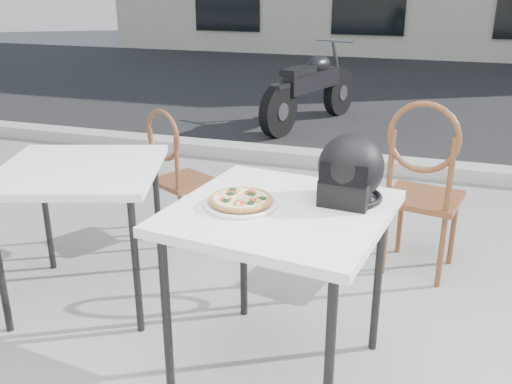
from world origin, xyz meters
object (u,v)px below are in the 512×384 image
(cafe_chair_main, at_px, (423,181))
(cafe_chair_side, at_px, (175,167))
(pizza, at_px, (241,199))
(helmet, at_px, (350,172))
(plate, at_px, (241,204))
(cafe_table_side, at_px, (80,179))
(motorcycle, at_px, (312,90))
(cafe_table_main, at_px, (280,224))

(cafe_chair_main, distance_m, cafe_chair_side, 1.60)
(pizza, distance_m, helmet, 0.47)
(helmet, bearing_deg, plate, -148.05)
(pizza, height_order, cafe_table_side, pizza)
(pizza, distance_m, cafe_chair_side, 1.54)
(cafe_table_side, distance_m, cafe_chair_side, 0.91)
(motorcycle, bearing_deg, pizza, -62.14)
(pizza, relative_size, cafe_chair_side, 0.35)
(helmet, distance_m, cafe_chair_side, 1.71)
(motorcycle, bearing_deg, helmet, -56.62)
(cafe_table_main, distance_m, cafe_chair_side, 1.60)
(plate, height_order, pizza, pizza)
(cafe_chair_main, bearing_deg, plate, 70.34)
(helmet, bearing_deg, cafe_chair_side, 148.16)
(pizza, distance_m, cafe_chair_main, 1.39)
(cafe_chair_main, bearing_deg, motorcycle, -56.39)
(cafe_table_main, bearing_deg, cafe_table_side, 165.64)
(pizza, relative_size, cafe_table_side, 0.31)
(cafe_chair_main, distance_m, cafe_table_side, 1.92)
(cafe_chair_main, bearing_deg, cafe_table_main, 75.90)
(helmet, distance_m, motorcycle, 4.63)
(cafe_table_main, relative_size, cafe_table_side, 0.93)
(pizza, bearing_deg, plate, -120.81)
(cafe_chair_main, height_order, cafe_chair_side, cafe_chair_main)
(cafe_chair_main, height_order, cafe_table_side, cafe_chair_main)
(cafe_table_side, bearing_deg, cafe_chair_side, 81.92)
(cafe_table_side, bearing_deg, cafe_table_main, -14.36)
(motorcycle, bearing_deg, plate, -62.14)
(pizza, distance_m, motorcycle, 4.73)
(helmet, relative_size, cafe_table_side, 0.31)
(cafe_table_main, xyz_separation_m, pizza, (-0.16, -0.03, 0.10))
(cafe_chair_main, bearing_deg, cafe_table_side, 37.10)
(cafe_table_main, xyz_separation_m, plate, (-0.16, -0.03, 0.08))
(cafe_table_main, xyz_separation_m, cafe_chair_side, (-1.06, 1.18, -0.23))
(cafe_table_main, distance_m, plate, 0.18)
(cafe_table_side, relative_size, motorcycle, 0.54)
(plate, height_order, helmet, helmet)
(pizza, bearing_deg, helmet, 26.36)
(pizza, bearing_deg, cafe_chair_side, 126.57)
(cafe_chair_main, xyz_separation_m, cafe_table_side, (-1.72, -0.84, 0.10))
(cafe_chair_side, bearing_deg, motorcycle, -64.63)
(cafe_table_side, xyz_separation_m, cafe_chair_side, (0.12, 0.88, -0.20))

